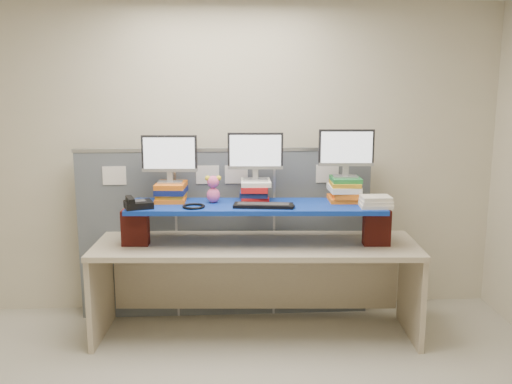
{
  "coord_description": "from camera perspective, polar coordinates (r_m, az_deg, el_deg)",
  "views": [
    {
      "loc": [
        -0.02,
        -3.15,
        2.11
      ],
      "look_at": [
        0.25,
        1.33,
        1.23
      ],
      "focal_mm": 40.0,
      "sensor_mm": 36.0,
      "label": 1
    }
  ],
  "objects": [
    {
      "name": "cubicle_partition",
      "position": [
        5.1,
        -3.07,
        -4.07
      ],
      "size": [
        2.6,
        0.06,
        1.53
      ],
      "color": "#515860",
      "rests_on": "ground"
    },
    {
      "name": "plush_toy",
      "position": [
        4.64,
        -4.3,
        0.32
      ],
      "size": [
        0.13,
        0.1,
        0.22
      ],
      "rotation": [
        0.0,
        0.0,
        0.06
      ],
      "color": "pink",
      "rests_on": "blue_board"
    },
    {
      "name": "monitor_center",
      "position": [
        4.64,
        -0.06,
        3.88
      ],
      "size": [
        0.45,
        0.14,
        0.39
      ],
      "rotation": [
        0.0,
        0.0,
        -0.06
      ],
      "color": "#A6A7AB",
      "rests_on": "book_stack_center"
    },
    {
      "name": "blue_board",
      "position": [
        4.59,
        0.0,
        -1.45
      ],
      "size": [
        2.07,
        0.63,
        0.04
      ],
      "primitive_type": "cube",
      "rotation": [
        0.0,
        0.0,
        -0.06
      ],
      "color": "navy",
      "rests_on": "brick_pier_left"
    },
    {
      "name": "desk",
      "position": [
        4.72,
        -0.0,
        -7.01
      ],
      "size": [
        2.67,
        0.92,
        0.8
      ],
      "rotation": [
        0.0,
        0.0,
        -0.06
      ],
      "color": "#C0AF92",
      "rests_on": "ground"
    },
    {
      "name": "headset",
      "position": [
        4.49,
        -6.25,
        -1.43
      ],
      "size": [
        0.23,
        0.23,
        0.02
      ],
      "primitive_type": "torus",
      "rotation": [
        0.0,
        0.0,
        -0.34
      ],
      "color": "black",
      "rests_on": "blue_board"
    },
    {
      "name": "book_stack_left",
      "position": [
        4.74,
        -8.48,
        0.02
      ],
      "size": [
        0.27,
        0.31,
        0.15
      ],
      "color": "orange",
      "rests_on": "blue_board"
    },
    {
      "name": "monitor_left",
      "position": [
        4.69,
        -8.65,
        3.58
      ],
      "size": [
        0.45,
        0.14,
        0.39
      ],
      "rotation": [
        0.0,
        0.0,
        -0.06
      ],
      "color": "#A6A7AB",
      "rests_on": "book_stack_left"
    },
    {
      "name": "book_stack_right",
      "position": [
        4.74,
        8.87,
        0.28
      ],
      "size": [
        0.26,
        0.31,
        0.2
      ],
      "color": "orange",
      "rests_on": "blue_board"
    },
    {
      "name": "brick_pier_left",
      "position": [
        4.68,
        -11.98,
        -3.5
      ],
      "size": [
        0.22,
        0.13,
        0.29
      ],
      "primitive_type": "cube",
      "rotation": [
        0.0,
        0.0,
        -0.06
      ],
      "color": "maroon",
      "rests_on": "desk"
    },
    {
      "name": "brick_pier_right",
      "position": [
        4.69,
        11.98,
        -3.49
      ],
      "size": [
        0.22,
        0.13,
        0.29
      ],
      "primitive_type": "cube",
      "rotation": [
        0.0,
        0.0,
        -0.06
      ],
      "color": "maroon",
      "rests_on": "desk"
    },
    {
      "name": "keyboard",
      "position": [
        4.48,
        0.74,
        -1.34
      ],
      "size": [
        0.49,
        0.22,
        0.03
      ],
      "rotation": [
        0.0,
        0.0,
        -0.14
      ],
      "color": "black",
      "rests_on": "blue_board"
    },
    {
      "name": "room",
      "position": [
        3.22,
        -2.98,
        -1.58
      ],
      "size": [
        5.0,
        4.0,
        2.8
      ],
      "color": "beige",
      "rests_on": "ground"
    },
    {
      "name": "book_stack_center",
      "position": [
        4.69,
        -0.12,
        0.15
      ],
      "size": [
        0.26,
        0.32,
        0.17
      ],
      "color": "red",
      "rests_on": "blue_board"
    },
    {
      "name": "desk_phone",
      "position": [
        4.54,
        -11.77,
        -1.16
      ],
      "size": [
        0.26,
        0.24,
        0.09
      ],
      "rotation": [
        0.0,
        0.0,
        0.3
      ],
      "color": "black",
      "rests_on": "blue_board"
    },
    {
      "name": "mouse",
      "position": [
        4.46,
        3.53,
        -1.39
      ],
      "size": [
        0.08,
        0.12,
        0.03
      ],
      "primitive_type": "ellipsoid",
      "rotation": [
        0.0,
        0.0,
        -0.14
      ],
      "color": "black",
      "rests_on": "blue_board"
    },
    {
      "name": "monitor_right",
      "position": [
        4.69,
        9.02,
        4.15
      ],
      "size": [
        0.45,
        0.14,
        0.39
      ],
      "rotation": [
        0.0,
        0.0,
        -0.06
      ],
      "color": "#A6A7AB",
      "rests_on": "book_stack_right"
    },
    {
      "name": "binder_stack",
      "position": [
        4.57,
        11.89,
        -0.97
      ],
      "size": [
        0.25,
        0.2,
        0.09
      ],
      "rotation": [
        0.0,
        0.0,
        -0.03
      ],
      "color": "silver",
      "rests_on": "blue_board"
    }
  ]
}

